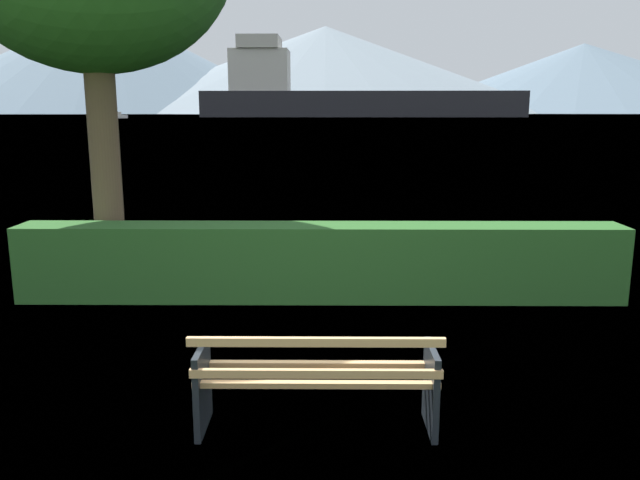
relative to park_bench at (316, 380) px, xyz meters
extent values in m
plane|color=#567A38|center=(0.00, 0.06, -0.43)|extent=(1400.00, 1400.00, 0.00)
plane|color=#6B8EA3|center=(0.00, 306.85, -0.43)|extent=(620.00, 620.00, 0.00)
cube|color=tan|center=(0.00, -0.13, 0.02)|extent=(1.87, 0.07, 0.04)
cube|color=tan|center=(0.00, 0.06, 0.02)|extent=(1.87, 0.07, 0.04)
cube|color=tan|center=(0.00, 0.25, 0.02)|extent=(1.87, 0.07, 0.04)
cube|color=tan|center=(0.00, -0.20, 0.14)|extent=(1.87, 0.05, 0.06)
cube|color=tan|center=(0.00, -0.25, 0.40)|extent=(1.87, 0.05, 0.06)
cube|color=#1E2328|center=(-0.90, 0.04, -0.09)|extent=(0.05, 0.51, 0.68)
cube|color=#1E2328|center=(0.90, 0.04, -0.09)|extent=(0.05, 0.51, 0.68)
cube|color=#285B23|center=(0.00, 3.55, 0.07)|extent=(7.94, 0.63, 1.00)
cylinder|color=brown|center=(-3.03, 4.29, 1.33)|extent=(0.41, 0.41, 3.52)
cube|color=#232328|center=(13.60, 231.97, 4.18)|extent=(117.34, 20.36, 9.23)
cube|color=silver|center=(-23.84, 232.68, 16.18)|extent=(21.37, 16.74, 14.77)
cube|color=beige|center=(-23.84, 232.68, 25.87)|extent=(15.08, 18.44, 4.61)
cube|color=silver|center=(-64.29, 192.26, 0.08)|extent=(5.61, 5.72, 1.03)
cube|color=beige|center=(-64.29, 192.26, 1.06)|extent=(2.47, 2.50, 0.93)
cone|color=slate|center=(-189.80, 562.19, 43.86)|extent=(354.65, 354.65, 88.59)
cone|color=gray|center=(0.00, 576.49, 37.22)|extent=(405.75, 405.75, 75.31)
cone|color=slate|center=(232.24, 582.50, 30.15)|extent=(338.89, 338.89, 61.16)
camera|label=1|loc=(0.07, -4.53, 2.05)|focal=35.24mm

